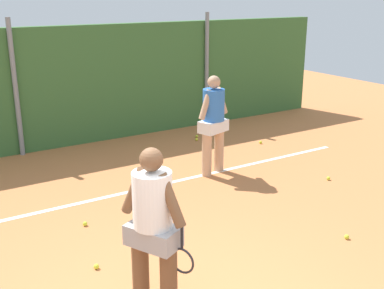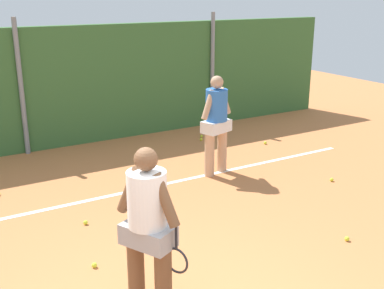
{
  "view_description": "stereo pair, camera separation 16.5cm",
  "coord_description": "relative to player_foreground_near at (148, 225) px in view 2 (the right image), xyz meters",
  "views": [
    {
      "loc": [
        -2.02,
        -3.49,
        3.29
      ],
      "look_at": [
        1.38,
        2.02,
        1.23
      ],
      "focal_mm": 45.17,
      "sensor_mm": 36.0,
      "label": 1
    },
    {
      "loc": [
        -1.88,
        -3.58,
        3.29
      ],
      "look_at": [
        1.38,
        2.02,
        1.23
      ],
      "focal_mm": 45.17,
      "sensor_mm": 36.0,
      "label": 2
    }
  ],
  "objects": [
    {
      "name": "ground_plane",
      "position": [
        0.05,
        1.55,
        -1.04
      ],
      "size": [
        26.52,
        26.52,
        0.0
      ],
      "primitive_type": "plane",
      "color": "#C67542"
    },
    {
      "name": "hedge_fence_backdrop",
      "position": [
        0.05,
        6.32,
        0.26
      ],
      "size": [
        16.03,
        0.25,
        2.6
      ],
      "primitive_type": "cube",
      "color": "#386633",
      "rests_on": "ground_plane"
    },
    {
      "name": "fence_post_center",
      "position": [
        0.05,
        6.14,
        0.36
      ],
      "size": [
        0.1,
        0.1,
        2.81
      ],
      "primitive_type": "cylinder",
      "color": "gray",
      "rests_on": "ground_plane"
    },
    {
      "name": "fence_post_right",
      "position": [
        4.68,
        6.14,
        0.36
      ],
      "size": [
        0.1,
        0.1,
        2.81
      ],
      "primitive_type": "cylinder",
      "color": "gray",
      "rests_on": "ground_plane"
    },
    {
      "name": "court_baseline_paint",
      "position": [
        0.05,
        3.14,
        -1.04
      ],
      "size": [
        11.72,
        0.1,
        0.01
      ],
      "primitive_type": "cube",
      "color": "white",
      "rests_on": "ground_plane"
    },
    {
      "name": "player_foreground_near",
      "position": [
        0.0,
        0.0,
        0.0
      ],
      "size": [
        0.53,
        0.75,
        1.86
      ],
      "rotation": [
        0.0,
        0.0,
        5.17
      ],
      "color": "brown",
      "rests_on": "ground_plane"
    },
    {
      "name": "player_midcourt",
      "position": [
        2.86,
        3.15,
        -0.0
      ],
      "size": [
        0.76,
        0.46,
        1.85
      ],
      "rotation": [
        0.0,
        0.0,
        3.43
      ],
      "color": "tan",
      "rests_on": "ground_plane"
    },
    {
      "name": "tennis_ball_0",
      "position": [
        0.05,
        2.33,
        -1.01
      ],
      "size": [
        0.07,
        0.07,
        0.07
      ],
      "primitive_type": "sphere",
      "color": "#CCDB33",
      "rests_on": "ground_plane"
    },
    {
      "name": "tennis_ball_1",
      "position": [
        2.09,
        4.43,
        -1.01
      ],
      "size": [
        0.07,
        0.07,
        0.07
      ],
      "primitive_type": "sphere",
      "color": "#CCDB33",
      "rests_on": "ground_plane"
    },
    {
      "name": "tennis_ball_3",
      "position": [
        3.7,
        5.05,
        -1.01
      ],
      "size": [
        0.07,
        0.07,
        0.07
      ],
      "primitive_type": "sphere",
      "color": "#CCDB33",
      "rests_on": "ground_plane"
    },
    {
      "name": "tennis_ball_4",
      "position": [
        3.01,
        0.04,
        -1.01
      ],
      "size": [
        0.07,
        0.07,
        0.07
      ],
      "primitive_type": "sphere",
      "color": "#CCDB33",
      "rests_on": "ground_plane"
    },
    {
      "name": "tennis_ball_5",
      "position": [
        3.84,
        5.26,
        -1.01
      ],
      "size": [
        0.07,
        0.07,
        0.07
      ],
      "primitive_type": "sphere",
      "color": "#CCDB33",
      "rests_on": "ground_plane"
    },
    {
      "name": "tennis_ball_7",
      "position": [
        4.81,
        4.1,
        -1.01
      ],
      "size": [
        0.07,
        0.07,
        0.07
      ],
      "primitive_type": "sphere",
      "color": "#CCDB33",
      "rests_on": "ground_plane"
    },
    {
      "name": "tennis_ball_8",
      "position": [
        4.45,
        1.74,
        -1.01
      ],
      "size": [
        0.07,
        0.07,
        0.07
      ],
      "primitive_type": "sphere",
      "color": "#CCDB33",
      "rests_on": "ground_plane"
    },
    {
      "name": "tennis_ball_10",
      "position": [
        -0.23,
        1.15,
        -1.01
      ],
      "size": [
        0.07,
        0.07,
        0.07
      ],
      "primitive_type": "sphere",
      "color": "#CCDB33",
      "rests_on": "ground_plane"
    }
  ]
}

